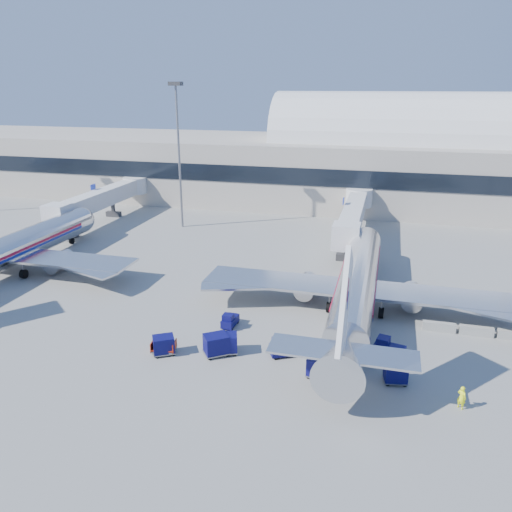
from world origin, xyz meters
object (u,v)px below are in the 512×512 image
(barrier_near, at_px, (439,327))
(cart_train_a, at_px, (226,343))
(tug_lead, at_px, (284,348))
(cart_train_c, at_px, (164,345))
(cart_solo_far, at_px, (396,373))
(airliner_mid, at_px, (8,251))
(cart_solo_near, at_px, (320,368))
(airliner_main, at_px, (357,285))
(ramp_worker, at_px, (462,397))
(jetbridge_near, at_px, (354,213))
(mast_west, at_px, (178,135))
(tug_left, at_px, (230,320))
(jetbridge_mid, at_px, (105,197))
(barrier_mid, at_px, (476,331))
(tug_right, at_px, (388,348))
(cart_train_b, at_px, (216,344))
(cart_open_red, at_px, (164,349))

(barrier_near, distance_m, cart_train_a, 20.34)
(tug_lead, bearing_deg, cart_train_a, 161.16)
(cart_train_c, xyz_separation_m, cart_solo_far, (19.41, 0.64, -0.03))
(airliner_mid, height_order, cart_solo_near, airliner_mid)
(airliner_main, relative_size, airliner_mid, 1.00)
(tug_lead, bearing_deg, ramp_worker, -44.03)
(jetbridge_near, height_order, barrier_near, jetbridge_near)
(mast_west, xyz_separation_m, tug_left, (18.52, -32.21, -14.13))
(mast_west, bearing_deg, cart_solo_far, -48.16)
(mast_west, xyz_separation_m, cart_train_c, (14.60, -38.62, -13.91))
(jetbridge_mid, xyz_separation_m, ramp_worker, (52.99, -40.99, -3.02))
(airliner_mid, bearing_deg, jetbridge_near, 33.59)
(tug_lead, relative_size, cart_train_a, 1.19)
(barrier_mid, xyz_separation_m, tug_lead, (-16.62, -8.22, 0.30))
(jetbridge_mid, distance_m, tug_right, 59.20)
(tug_left, relative_size, cart_train_b, 0.87)
(jetbridge_near, bearing_deg, ramp_worker, -74.98)
(jetbridge_near, bearing_deg, cart_train_c, -108.24)
(airliner_main, xyz_separation_m, ramp_worker, (8.59, -14.68, -2.02))
(airliner_mid, height_order, tug_lead, airliner_mid)
(tug_lead, bearing_deg, jetbridge_near, 57.33)
(airliner_main, xyz_separation_m, cart_open_red, (-15.47, -12.95, -2.54))
(tug_right, distance_m, cart_train_a, 13.95)
(tug_lead, relative_size, tug_right, 1.00)
(airliner_main, distance_m, tug_lead, 12.17)
(airliner_mid, distance_m, cart_train_c, 29.74)
(jetbridge_near, height_order, ramp_worker, jetbridge_near)
(jetbridge_mid, height_order, mast_west, mast_west)
(airliner_mid, height_order, tug_right, airliner_mid)
(tug_left, bearing_deg, tug_right, -92.66)
(cart_solo_far, bearing_deg, cart_train_b, 167.97)
(cart_train_b, bearing_deg, jetbridge_near, 41.43)
(airliner_mid, distance_m, mast_west, 30.57)
(airliner_main, xyz_separation_m, tug_lead, (-5.32, -10.73, -2.18))
(jetbridge_near, height_order, cart_train_a, jetbridge_near)
(barrier_near, bearing_deg, barrier_mid, 0.00)
(tug_right, distance_m, cart_solo_far, 4.03)
(tug_right, bearing_deg, cart_solo_near, -123.35)
(jetbridge_near, xyz_separation_m, barrier_near, (10.40, -28.81, -3.48))
(barrier_near, height_order, cart_train_c, cart_train_c)
(mast_west, height_order, cart_open_red, mast_west)
(cart_train_a, distance_m, cart_solo_near, 8.67)
(jetbridge_near, height_order, tug_right, jetbridge_near)
(cart_train_c, xyz_separation_m, cart_open_red, (-0.07, 0.18, -0.49))
(cart_train_b, bearing_deg, cart_train_a, 0.45)
(airliner_main, relative_size, tug_right, 13.20)
(barrier_mid, distance_m, cart_solo_near, 17.02)
(barrier_near, height_order, tug_lead, tug_lead)
(cart_open_red, height_order, ramp_worker, ramp_worker)
(jetbridge_mid, xyz_separation_m, cart_train_c, (29.00, -39.43, -3.05))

